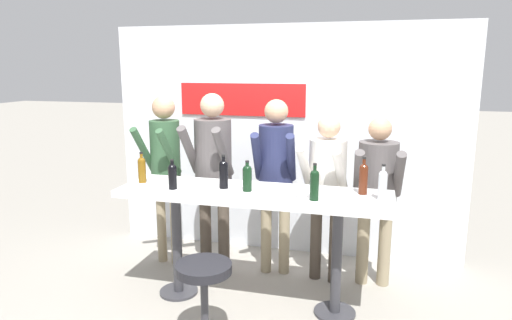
{
  "coord_description": "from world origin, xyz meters",
  "views": [
    {
      "loc": [
        0.99,
        -3.66,
        2.11
      ],
      "look_at": [
        0.0,
        0.1,
        1.31
      ],
      "focal_mm": 32.0,
      "sensor_mm": 36.0,
      "label": 1
    }
  ],
  "objects": [
    {
      "name": "wine_bottle_1",
      "position": [
        -1.06,
        0.01,
        1.19
      ],
      "size": [
        0.07,
        0.07,
        0.28
      ],
      "color": "brown",
      "rests_on": "tasting_table"
    },
    {
      "name": "bar_stool",
      "position": [
        -0.2,
        -0.7,
        0.44
      ],
      "size": [
        0.45,
        0.45,
        0.66
      ],
      "color": "#333338",
      "rests_on": "ground_plane"
    },
    {
      "name": "ground_plane",
      "position": [
        0.0,
        0.0,
        0.0
      ],
      "size": [
        40.0,
        40.0,
        0.0
      ],
      "primitive_type": "plane",
      "color": "gray"
    },
    {
      "name": "person_left",
      "position": [
        -0.6,
        0.63,
        1.15
      ],
      "size": [
        0.47,
        0.59,
        1.84
      ],
      "rotation": [
        0.0,
        0.0,
        -0.06
      ],
      "color": "#473D33",
      "rests_on": "ground_plane"
    },
    {
      "name": "wine_bottle_0",
      "position": [
        -0.27,
        0.01,
        1.19
      ],
      "size": [
        0.08,
        0.08,
        0.3
      ],
      "color": "black",
      "rests_on": "tasting_table"
    },
    {
      "name": "tasting_table",
      "position": [
        -0.0,
        0.0,
        0.9
      ],
      "size": [
        2.36,
        0.65,
        1.06
      ],
      "color": "white",
      "rests_on": "ground_plane"
    },
    {
      "name": "wine_glass_0",
      "position": [
        0.43,
        -0.14,
        1.18
      ],
      "size": [
        0.07,
        0.07,
        0.18
      ],
      "color": "silver",
      "rests_on": "tasting_table"
    },
    {
      "name": "person_center",
      "position": [
        0.57,
        0.62,
        1.03
      ],
      "size": [
        0.49,
        0.59,
        1.66
      ],
      "rotation": [
        0.0,
        0.0,
        -0.21
      ],
      "color": "#473D33",
      "rests_on": "ground_plane"
    },
    {
      "name": "wine_bottle_2",
      "position": [
        -0.69,
        -0.13,
        1.18
      ],
      "size": [
        0.07,
        0.07,
        0.26
      ],
      "color": "black",
      "rests_on": "tasting_table"
    },
    {
      "name": "back_wall",
      "position": [
        -0.0,
        1.33,
        1.28
      ],
      "size": [
        3.96,
        0.12,
        2.56
      ],
      "color": "silver",
      "rests_on": "ground_plane"
    },
    {
      "name": "wine_bottle_4",
      "position": [
        0.55,
        -0.15,
        1.19
      ],
      "size": [
        0.07,
        0.07,
        0.3
      ],
      "color": "black",
      "rests_on": "tasting_table"
    },
    {
      "name": "wine_bottle_3",
      "position": [
        -0.05,
        -0.02,
        1.18
      ],
      "size": [
        0.08,
        0.08,
        0.27
      ],
      "color": "black",
      "rests_on": "tasting_table"
    },
    {
      "name": "wine_bottle_5",
      "position": [
        0.92,
        0.13,
        1.2
      ],
      "size": [
        0.07,
        0.07,
        0.32
      ],
      "color": "#4C1E0F",
      "rests_on": "tasting_table"
    },
    {
      "name": "person_far_left",
      "position": [
        -1.12,
        0.61,
        1.15
      ],
      "size": [
        0.4,
        0.55,
        1.81
      ],
      "rotation": [
        0.0,
        0.0,
        -0.1
      ],
      "color": "gray",
      "rests_on": "ground_plane"
    },
    {
      "name": "person_center_right",
      "position": [
        1.04,
        0.65,
        1.02
      ],
      "size": [
        0.46,
        0.54,
        1.65
      ],
      "rotation": [
        0.0,
        0.0,
        0.04
      ],
      "color": "gray",
      "rests_on": "ground_plane"
    },
    {
      "name": "wine_bottle_6",
      "position": [
        1.07,
        -0.01,
        1.19
      ],
      "size": [
        0.07,
        0.07,
        0.29
      ],
      "color": "#B7BCC1",
      "rests_on": "tasting_table"
    },
    {
      "name": "person_center_left",
      "position": [
        0.05,
        0.66,
        1.12
      ],
      "size": [
        0.45,
        0.57,
        1.79
      ],
      "rotation": [
        0.0,
        0.0,
        0.11
      ],
      "color": "gray",
      "rests_on": "ground_plane"
    }
  ]
}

